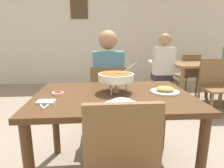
% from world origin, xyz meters
% --- Properties ---
extents(cafe_rear_partition, '(10.00, 0.10, 3.00)m').
position_xyz_m(cafe_rear_partition, '(0.00, 3.79, 1.50)').
color(cafe_rear_partition, beige).
rests_on(cafe_rear_partition, ground_plane).
extents(picture_frame_hung, '(0.44, 0.03, 0.56)m').
position_xyz_m(picture_frame_hung, '(-0.57, 3.73, 1.99)').
color(picture_frame_hung, '#4C3823').
extents(dining_table_main, '(1.28, 0.91, 0.77)m').
position_xyz_m(dining_table_main, '(0.00, 0.00, 0.66)').
color(dining_table_main, '#51331C').
rests_on(dining_table_main, ground_plane).
extents(chair_diner_main, '(0.44, 0.44, 0.90)m').
position_xyz_m(chair_diner_main, '(-0.00, 0.74, 0.51)').
color(chair_diner_main, brown).
rests_on(chair_diner_main, ground_plane).
extents(diner_main, '(0.40, 0.45, 1.31)m').
position_xyz_m(diner_main, '(0.00, 0.77, 0.75)').
color(diner_main, '#2D2D38').
rests_on(diner_main, ground_plane).
extents(curry_bowl, '(0.33, 0.30, 0.26)m').
position_xyz_m(curry_bowl, '(0.03, 0.06, 0.90)').
color(curry_bowl, silver).
rests_on(curry_bowl, dining_table_main).
extents(rice_plate, '(0.24, 0.24, 0.06)m').
position_xyz_m(rice_plate, '(0.03, -0.29, 0.79)').
color(rice_plate, white).
rests_on(rice_plate, dining_table_main).
extents(appetizer_plate, '(0.24, 0.24, 0.06)m').
position_xyz_m(appetizer_plate, '(0.44, 0.01, 0.79)').
color(appetizer_plate, white).
rests_on(appetizer_plate, dining_table_main).
extents(sauce_dish, '(0.09, 0.09, 0.02)m').
position_xyz_m(sauce_dish, '(-0.45, 0.02, 0.78)').
color(sauce_dish, white).
rests_on(sauce_dish, dining_table_main).
extents(napkin_folded, '(0.12, 0.09, 0.02)m').
position_xyz_m(napkin_folded, '(-0.50, -0.18, 0.78)').
color(napkin_folded, white).
rests_on(napkin_folded, dining_table_main).
extents(fork_utensil, '(0.08, 0.16, 0.01)m').
position_xyz_m(fork_utensil, '(-0.52, -0.23, 0.77)').
color(fork_utensil, silver).
rests_on(fork_utensil, dining_table_main).
extents(spoon_utensil, '(0.04, 0.17, 0.01)m').
position_xyz_m(spoon_utensil, '(-0.47, -0.23, 0.77)').
color(spoon_utensil, silver).
rests_on(spoon_utensil, dining_table_main).
extents(dining_table_far, '(1.00, 0.80, 0.77)m').
position_xyz_m(dining_table_far, '(1.75, 1.91, 0.63)').
color(dining_table_far, brown).
rests_on(dining_table_far, ground_plane).
extents(chair_bg_middle, '(0.48, 0.48, 0.90)m').
position_xyz_m(chair_bg_middle, '(1.15, 2.04, 0.51)').
color(chair_bg_middle, brown).
rests_on(chair_bg_middle, ground_plane).
extents(chair_bg_right, '(0.50, 0.50, 0.90)m').
position_xyz_m(chair_bg_right, '(1.80, 2.39, 0.51)').
color(chair_bg_right, brown).
rests_on(chair_bg_right, ground_plane).
extents(chair_bg_corner, '(0.44, 0.44, 0.90)m').
position_xyz_m(chair_bg_corner, '(1.76, 1.36, 0.51)').
color(chair_bg_corner, brown).
rests_on(chair_bg_corner, ground_plane).
extents(patron_bg_middle, '(0.40, 0.45, 1.31)m').
position_xyz_m(patron_bg_middle, '(1.08, 1.92, 0.75)').
color(patron_bg_middle, '#2D2D38').
rests_on(patron_bg_middle, ground_plane).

